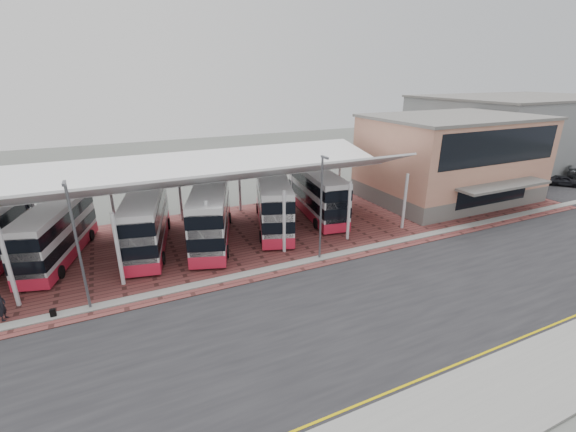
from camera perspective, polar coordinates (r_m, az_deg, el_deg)
name	(u,v)px	position (r m, az deg, el deg)	size (l,w,h in m)	color
ground	(341,307)	(24.56, 7.91, -13.15)	(140.00, 140.00, 0.00)	#4D504B
road	(350,315)	(23.87, 9.24, -14.29)	(120.00, 14.00, 0.02)	black
forecourt	(284,229)	(35.54, -0.64, -1.89)	(72.00, 16.00, 0.06)	brown
sidewalk	(458,416)	(19.41, 23.91, -25.49)	(120.00, 4.00, 0.14)	slate
north_kerb	(297,263)	(29.16, 1.32, -7.03)	(120.00, 0.80, 0.14)	slate
yellow_line_near	(423,384)	(20.35, 19.43, -22.44)	(120.00, 0.12, 0.01)	#BB9F00
yellow_line_far	(419,380)	(20.49, 18.81, -21.99)	(120.00, 0.12, 0.01)	#BB9F00
canopy	(189,175)	(32.33, -14.49, 5.95)	(37.00, 11.63, 7.07)	silver
terminal	(451,158)	(47.19, 22.97, 7.97)	(18.40, 14.40, 9.25)	#625F5C
warehouse	(517,129)	(72.77, 30.84, 10.98)	(30.50, 20.50, 10.25)	slate
lamp_west	(77,244)	(25.09, -28.76, -3.62)	(0.16, 0.90, 8.07)	#4E4F56
lamp_east	(321,206)	(28.41, 4.95, 1.55)	(0.16, 0.90, 8.07)	#4E4F56
bus_1	(57,233)	(33.91, -31.08, -2.18)	(5.18, 10.61, 4.27)	silver
bus_2	(147,220)	(33.07, -20.19, -0.61)	(4.85, 11.52, 4.63)	silver
bus_3	(211,213)	(32.97, -11.32, 0.37)	(6.19, 11.85, 4.78)	silver
bus_4	(273,202)	(35.36, -2.24, 2.07)	(6.13, 11.69, 4.72)	silver
bus_5	(317,193)	(38.36, 4.25, 3.39)	(4.28, 11.34, 4.56)	silver
pedestrian	(1,306)	(28.02, -36.73, -10.63)	(0.65, 0.43, 1.79)	black
suitcase	(53,313)	(26.96, -31.45, -12.18)	(0.31, 0.22, 0.53)	black
carpark_car_a	(564,181)	(60.22, 35.70, 4.28)	(1.56, 3.89, 1.32)	black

